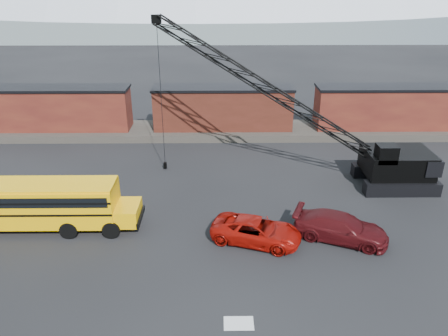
# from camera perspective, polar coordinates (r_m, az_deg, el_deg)

# --- Properties ---
(ground) EXTENTS (160.00, 160.00, 0.00)m
(ground) POSITION_cam_1_polar(r_m,az_deg,el_deg) (24.72, 0.35, -13.19)
(ground) COLOR black
(ground) RESTS_ON ground
(gravel_berm) EXTENTS (120.00, 5.00, 0.70)m
(gravel_berm) POSITION_cam_1_polar(r_m,az_deg,el_deg) (44.12, -0.12, 4.87)
(gravel_berm) COLOR #453F39
(gravel_berm) RESTS_ON ground
(boxcar_west_near) EXTENTS (13.70, 3.10, 4.17)m
(boxcar_west_near) POSITION_cam_1_polar(r_m,az_deg,el_deg) (46.11, -20.60, 7.32)
(boxcar_west_near) COLOR #431513
(boxcar_west_near) RESTS_ON gravel_berm
(boxcar_mid) EXTENTS (13.70, 3.10, 4.17)m
(boxcar_mid) POSITION_cam_1_polar(r_m,az_deg,el_deg) (43.38, -0.13, 7.88)
(boxcar_mid) COLOR #4D1E15
(boxcar_mid) RESTS_ON gravel_berm
(boxcar_east_near) EXTENTS (13.70, 3.10, 4.17)m
(boxcar_east_near) POSITION_cam_1_polar(r_m,az_deg,el_deg) (46.36, 20.24, 7.46)
(boxcar_east_near) COLOR #431513
(boxcar_east_near) RESTS_ON gravel_berm
(snow_patch) EXTENTS (1.40, 0.90, 0.02)m
(snow_patch) POSITION_cam_1_polar(r_m,az_deg,el_deg) (21.69, 1.93, -19.61)
(snow_patch) COLOR silver
(snow_patch) RESTS_ON ground
(school_bus) EXTENTS (11.65, 2.65, 3.19)m
(school_bus) POSITION_cam_1_polar(r_m,az_deg,el_deg) (29.65, -22.69, -4.29)
(school_bus) COLOR #EBA804
(school_bus) RESTS_ON ground
(red_pickup) EXTENTS (5.94, 4.07, 1.51)m
(red_pickup) POSITION_cam_1_polar(r_m,az_deg,el_deg) (26.67, 4.25, -8.17)
(red_pickup) COLOR #980E07
(red_pickup) RESTS_ON ground
(maroon_suv) EXTENTS (6.13, 4.28, 1.65)m
(maroon_suv) POSITION_cam_1_polar(r_m,az_deg,el_deg) (27.71, 15.00, -7.51)
(maroon_suv) COLOR #410B0E
(maroon_suv) RESTS_ON ground
(crawler_crane) EXTENTS (21.15, 5.70, 12.41)m
(crawler_crane) POSITION_cam_1_polar(r_m,az_deg,el_deg) (32.88, 6.56, 9.75)
(crawler_crane) COLOR black
(crawler_crane) RESTS_ON ground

